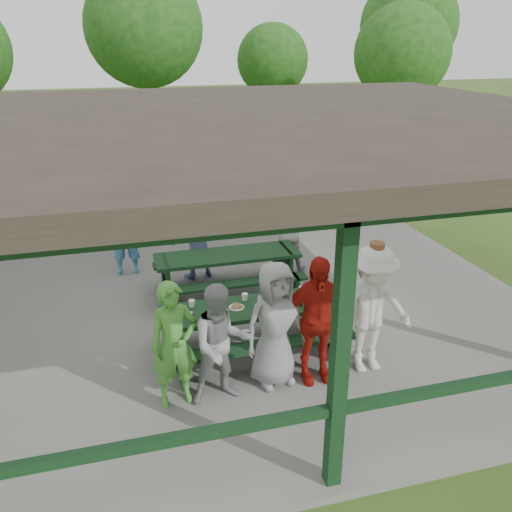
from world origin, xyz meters
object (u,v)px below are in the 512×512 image
object	(u,v)px
picnic_table_near	(254,323)
contestant_grey_mid	(275,324)
contestant_red	(316,320)
pickup_truck	(192,161)
spectator_grey	(287,230)
spectator_blue	(124,231)
farm_trailer	(56,174)
contestant_white_fedora	(371,310)
contestant_grey_left	(221,344)
picnic_table_far	(228,268)
contestant_green	(174,345)
spectator_lblue	(198,241)

from	to	relation	value
picnic_table_near	contestant_grey_mid	world-z (taller)	contestant_grey_mid
contestant_red	pickup_truck	bearing A→B (deg)	91.14
spectator_grey	contestant_red	bearing A→B (deg)	96.52
spectator_blue	farm_trailer	xyz separation A→B (m)	(-1.61, 6.32, -0.27)
picnic_table_near	contestant_grey_mid	xyz separation A→B (m)	(0.07, -0.76, 0.38)
contestant_red	farm_trailer	size ratio (longest dim) A/B	0.44
spectator_grey	pickup_truck	xyz separation A→B (m)	(-0.60, 7.63, -0.22)
contestant_white_fedora	pickup_truck	xyz separation A→B (m)	(-0.60, 11.18, -0.31)
contestant_grey_left	contestant_grey_mid	bearing A→B (deg)	10.53
farm_trailer	spectator_grey	bearing A→B (deg)	-46.77
contestant_grey_left	contestant_grey_mid	distance (m)	0.77
contestant_red	spectator_grey	size ratio (longest dim) A/B	1.08
picnic_table_far	contestant_grey_left	distance (m)	3.05
contestant_green	pickup_truck	xyz separation A→B (m)	(2.03, 11.21, -0.22)
contestant_green	spectator_grey	xyz separation A→B (m)	(2.63, 3.57, -0.00)
contestant_grey_left	contestant_grey_mid	size ratio (longest dim) A/B	0.92
picnic_table_near	spectator_blue	xyz separation A→B (m)	(-1.61, 3.37, 0.38)
farm_trailer	contestant_red	bearing A→B (deg)	-60.37
contestant_grey_left	pickup_truck	world-z (taller)	contestant_grey_left
picnic_table_near	contestant_white_fedora	xyz separation A→B (m)	(1.40, -0.82, 0.43)
picnic_table_near	contestant_green	xyz separation A→B (m)	(-1.23, -0.85, 0.34)
contestant_red	contestant_white_fedora	distance (m)	0.80
contestant_grey_mid	spectator_blue	distance (m)	4.47
picnic_table_near	contestant_grey_mid	size ratio (longest dim) A/B	1.53
contestant_grey_left	contestant_white_fedora	bearing A→B (deg)	0.28
contestant_grey_left	spectator_lblue	xyz separation A→B (m)	(0.37, 3.80, -0.07)
contestant_white_fedora	spectator_grey	world-z (taller)	contestant_white_fedora
picnic_table_near	contestant_grey_left	size ratio (longest dim) A/B	1.66
contestant_grey_mid	pickup_truck	xyz separation A→B (m)	(0.73, 11.12, -0.26)
contestant_red	spectator_blue	xyz separation A→B (m)	(-2.21, 4.21, -0.02)
picnic_table_near	spectator_grey	world-z (taller)	spectator_grey
spectator_grey	pickup_truck	size ratio (longest dim) A/B	0.33
contestant_grey_mid	farm_trailer	world-z (taller)	contestant_grey_mid
spectator_grey	farm_trailer	distance (m)	8.36
contestant_green	contestant_grey_left	size ratio (longest dim) A/B	1.04
contestant_white_fedora	spectator_lblue	distance (m)	4.05
contestant_green	spectator_blue	size ratio (longest dim) A/B	0.95
spectator_lblue	spectator_grey	world-z (taller)	spectator_grey
picnic_table_far	spectator_lblue	world-z (taller)	spectator_lblue
contestant_white_fedora	spectator_blue	size ratio (longest dim) A/B	1.09
contestant_grey_mid	contestant_white_fedora	distance (m)	1.33
contestant_white_fedora	farm_trailer	world-z (taller)	contestant_white_fedora
contestant_white_fedora	picnic_table_near	bearing A→B (deg)	149.63
contestant_green	farm_trailer	distance (m)	10.73
contestant_grey_left	farm_trailer	xyz separation A→B (m)	(-2.56, 10.64, -0.20)
farm_trailer	contestant_grey_left	bearing A→B (deg)	-66.83
contestant_grey_mid	contestant_white_fedora	world-z (taller)	contestant_white_fedora
picnic_table_far	contestant_white_fedora	size ratio (longest dim) A/B	1.35
contestant_white_fedora	farm_trailer	xyz separation A→B (m)	(-4.62, 10.51, -0.32)
spectator_lblue	contestant_red	bearing A→B (deg)	93.64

